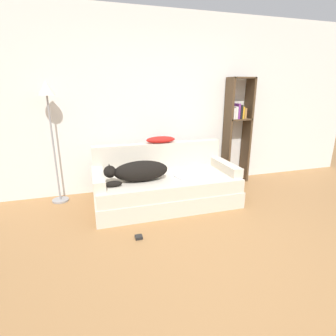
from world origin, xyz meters
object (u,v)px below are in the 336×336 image
Objects in this scene: couch at (166,190)px; throw_pillow at (161,140)px; laptop at (187,176)px; bookshelf at (238,125)px; floor_lamp at (48,107)px; dog at (138,171)px; power_adapter at (139,237)px.

throw_pillow is at bearing 84.96° from couch.
laptop is at bearing -23.01° from couch.
bookshelf reaches higher than couch.
bookshelf is at bearing 1.03° from floor_lamp.
bookshelf reaches higher than dog.
laptop is 1.14m from power_adapter.
throw_pillow is at bearing 47.30° from dog.
couch is at bearing -95.04° from throw_pillow.
couch is 24.95× the size of power_adapter.
power_adapter is at bearing -145.22° from bookshelf.
couch is 0.99m from power_adapter.
throw_pillow is 0.26× the size of floor_lamp.
laptop is at bearing -2.72° from dog.
laptop reaches higher than power_adapter.
dog is at bearing -168.50° from couch.
dog is at bearing 162.48° from laptop.
dog reaches higher than power_adapter.
power_adapter is (-0.15, -0.71, -0.53)m from dog.
couch is 1.75m from bookshelf.
laptop is 4.33× the size of power_adapter.
dog is 0.90m from power_adapter.
dog is (-0.40, -0.08, 0.35)m from couch.
bookshelf is at bearing 8.00° from throw_pillow.
floor_lamp is 21.25× the size of power_adapter.
throw_pillow is at bearing 63.69° from power_adapter.
dog is 0.48× the size of bookshelf.
floor_lamp reaches higher than throw_pillow.
dog is 10.64× the size of power_adapter.
couch is 4.52× the size of throw_pillow.
dog is at bearing -132.70° from throw_pillow.
laptop is at bearing -149.06° from bookshelf.
dog is 1.93× the size of throw_pillow.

